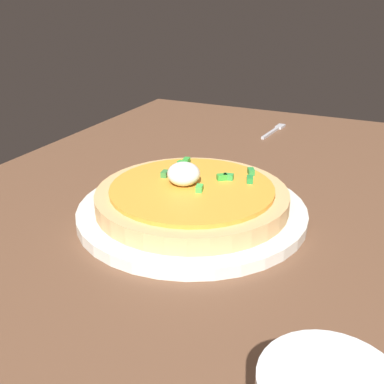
# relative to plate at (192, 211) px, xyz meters

# --- Properties ---
(dining_table) EXTENTS (1.16, 0.88, 0.03)m
(dining_table) POSITION_rel_plate_xyz_m (-0.01, 0.06, -0.02)
(dining_table) COLOR brown
(dining_table) RESTS_ON ground
(plate) EXTENTS (0.30, 0.30, 0.01)m
(plate) POSITION_rel_plate_xyz_m (0.00, 0.00, 0.00)
(plate) COLOR silver
(plate) RESTS_ON dining_table
(pizza) EXTENTS (0.25, 0.25, 0.06)m
(pizza) POSITION_rel_plate_xyz_m (-0.00, -0.00, 0.02)
(pizza) COLOR tan
(pizza) RESTS_ON plate
(fork) EXTENTS (0.11, 0.02, 0.01)m
(fork) POSITION_rel_plate_xyz_m (-0.43, -0.01, -0.00)
(fork) COLOR #B7B7BC
(fork) RESTS_ON dining_table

